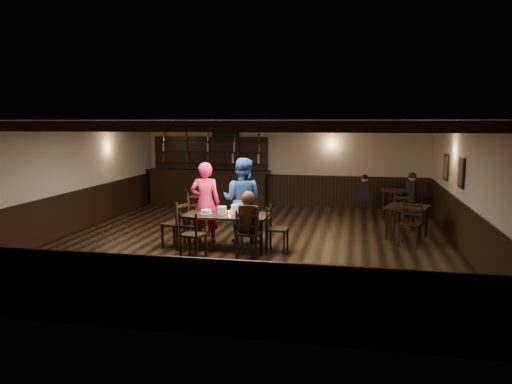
% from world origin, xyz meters
% --- Properties ---
extents(ground, '(10.00, 10.00, 0.00)m').
position_xyz_m(ground, '(0.00, 0.00, 0.00)').
color(ground, black).
rests_on(ground, ground).
extents(room_shell, '(9.02, 10.02, 2.71)m').
position_xyz_m(room_shell, '(0.01, 0.04, 1.75)').
color(room_shell, beige).
rests_on(room_shell, ground).
extents(dining_table, '(1.74, 0.90, 0.75)m').
position_xyz_m(dining_table, '(-0.37, -0.79, 0.68)').
color(dining_table, black).
rests_on(dining_table, ground).
extents(chair_near_left, '(0.51, 0.50, 0.92)m').
position_xyz_m(chair_near_left, '(-0.88, -1.60, 0.54)').
color(chair_near_left, black).
rests_on(chair_near_left, ground).
extents(chair_near_right, '(0.47, 0.45, 0.98)m').
position_xyz_m(chair_near_right, '(0.22, -1.42, 0.57)').
color(chair_near_right, black).
rests_on(chair_near_right, ground).
extents(chair_end_left, '(0.57, 0.59, 1.02)m').
position_xyz_m(chair_end_left, '(-1.40, -0.85, 0.60)').
color(chair_end_left, black).
rests_on(chair_end_left, ground).
extents(chair_end_right, '(0.45, 0.47, 0.96)m').
position_xyz_m(chair_end_right, '(0.62, -0.76, 0.56)').
color(chair_end_right, black).
rests_on(chair_end_right, ground).
extents(chair_far_pushed, '(0.64, 0.63, 1.01)m').
position_xyz_m(chair_far_pushed, '(-1.39, 0.38, 0.59)').
color(chair_far_pushed, black).
rests_on(chair_far_pushed, ground).
extents(woman_pink, '(0.72, 0.53, 1.80)m').
position_xyz_m(woman_pink, '(-0.97, -0.31, 0.90)').
color(woman_pink, '#FF1E68').
rests_on(woman_pink, ground).
extents(man_blue, '(1.00, 0.82, 1.89)m').
position_xyz_m(man_blue, '(-0.20, -0.05, 0.94)').
color(man_blue, navy).
rests_on(man_blue, ground).
extents(seated_person, '(0.37, 0.55, 0.90)m').
position_xyz_m(seated_person, '(0.23, -1.35, 0.87)').
color(seated_person, black).
rests_on(seated_person, ground).
extents(cake, '(0.26, 0.26, 0.08)m').
position_xyz_m(cake, '(-0.82, -0.77, 0.79)').
color(cake, white).
rests_on(cake, dining_table).
extents(plate_stack_a, '(0.18, 0.18, 0.17)m').
position_xyz_m(plate_stack_a, '(-0.46, -0.80, 0.84)').
color(plate_stack_a, white).
rests_on(plate_stack_a, dining_table).
extents(plate_stack_b, '(0.17, 0.17, 0.20)m').
position_xyz_m(plate_stack_b, '(-0.21, -0.69, 0.85)').
color(plate_stack_b, white).
rests_on(plate_stack_b, dining_table).
extents(tea_light, '(0.05, 0.05, 0.06)m').
position_xyz_m(tea_light, '(-0.35, -0.64, 0.78)').
color(tea_light, '#A5A8AD').
rests_on(tea_light, dining_table).
extents(salt_shaker, '(0.03, 0.03, 0.09)m').
position_xyz_m(salt_shaker, '(-0.05, -0.86, 0.80)').
color(salt_shaker, silver).
rests_on(salt_shaker, dining_table).
extents(pepper_shaker, '(0.03, 0.03, 0.09)m').
position_xyz_m(pepper_shaker, '(0.06, -0.89, 0.80)').
color(pepper_shaker, '#A5A8AD').
rests_on(pepper_shaker, dining_table).
extents(drink_glass, '(0.08, 0.08, 0.12)m').
position_xyz_m(drink_glass, '(-0.13, -0.61, 0.81)').
color(drink_glass, silver).
rests_on(drink_glass, dining_table).
extents(menu_red, '(0.41, 0.37, 0.00)m').
position_xyz_m(menu_red, '(0.19, -0.89, 0.75)').
color(menu_red, maroon).
rests_on(menu_red, dining_table).
extents(menu_blue, '(0.30, 0.24, 0.00)m').
position_xyz_m(menu_blue, '(0.15, -0.63, 0.75)').
color(menu_blue, navy).
rests_on(menu_blue, dining_table).
extents(bar_counter, '(4.00, 0.70, 2.20)m').
position_xyz_m(bar_counter, '(-2.41, 4.72, 0.73)').
color(bar_counter, black).
rests_on(bar_counter, ground).
extents(back_table_a, '(1.12, 1.12, 0.75)m').
position_xyz_m(back_table_a, '(3.45, 1.04, 0.66)').
color(back_table_a, black).
rests_on(back_table_a, ground).
extents(back_table_b, '(0.76, 0.76, 0.75)m').
position_xyz_m(back_table_b, '(3.35, 3.85, 0.64)').
color(back_table_b, black).
rests_on(back_table_b, ground).
extents(bg_patron_left, '(0.27, 0.38, 0.71)m').
position_xyz_m(bg_patron_left, '(2.51, 3.81, 0.82)').
color(bg_patron_left, black).
rests_on(bg_patron_left, ground).
extents(bg_patron_right, '(0.36, 0.45, 0.80)m').
position_xyz_m(bg_patron_right, '(3.81, 3.70, 0.87)').
color(bg_patron_right, black).
rests_on(bg_patron_right, ground).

